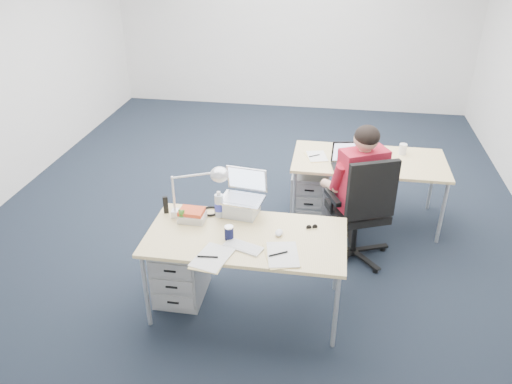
% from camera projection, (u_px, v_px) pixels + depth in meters
% --- Properties ---
extents(floor, '(7.00, 7.00, 0.00)m').
position_uv_depth(floor, '(261.00, 202.00, 5.93)').
color(floor, black).
rests_on(floor, ground).
extents(room, '(6.02, 7.02, 2.80)m').
position_uv_depth(room, '(262.00, 57.00, 5.11)').
color(room, silver).
rests_on(room, ground).
extents(desk_near, '(1.60, 0.80, 0.73)m').
position_uv_depth(desk_near, '(246.00, 240.00, 4.01)').
color(desk_near, '#DABF7D').
rests_on(desk_near, ground).
extents(desk_far, '(1.60, 0.80, 0.73)m').
position_uv_depth(desk_far, '(369.00, 163.00, 5.28)').
color(desk_far, '#DABF7D').
rests_on(desk_far, ground).
extents(office_chair, '(0.94, 0.94, 1.14)m').
position_uv_depth(office_chair, '(357.00, 229.00, 4.82)').
color(office_chair, black).
rests_on(office_chair, ground).
extents(seated_person, '(0.66, 0.82, 1.36)m').
position_uv_depth(seated_person, '(353.00, 188.00, 4.80)').
color(seated_person, '#AC182C').
rests_on(seated_person, ground).
extents(drawer_pedestal_near, '(0.40, 0.50, 0.55)m').
position_uv_depth(drawer_pedestal_near, '(181.00, 269.00, 4.35)').
color(drawer_pedestal_near, '#9A9D9F').
rests_on(drawer_pedestal_near, ground).
extents(drawer_pedestal_far, '(0.40, 0.50, 0.55)m').
position_uv_depth(drawer_pedestal_far, '(310.00, 193.00, 5.55)').
color(drawer_pedestal_far, '#9A9D9F').
rests_on(drawer_pedestal_far, ground).
extents(silver_laptop, '(0.39, 0.33, 0.38)m').
position_uv_depth(silver_laptop, '(242.00, 194.00, 4.20)').
color(silver_laptop, silver).
rests_on(silver_laptop, desk_near).
extents(wireless_keyboard, '(0.33, 0.22, 0.02)m').
position_uv_depth(wireless_keyboard, '(243.00, 247.00, 3.84)').
color(wireless_keyboard, white).
rests_on(wireless_keyboard, desk_near).
extents(computer_mouse, '(0.07, 0.10, 0.04)m').
position_uv_depth(computer_mouse, '(279.00, 233.00, 3.99)').
color(computer_mouse, white).
rests_on(computer_mouse, desk_near).
extents(headphones, '(0.20, 0.16, 0.03)m').
position_uv_depth(headphones, '(210.00, 211.00, 4.30)').
color(headphones, black).
rests_on(headphones, desk_near).
extents(can_koozie, '(0.09, 0.09, 0.12)m').
position_uv_depth(can_koozie, '(229.00, 233.00, 3.92)').
color(can_koozie, '#121539').
rests_on(can_koozie, desk_near).
extents(water_bottle, '(0.08, 0.08, 0.24)m').
position_uv_depth(water_bottle, '(219.00, 204.00, 4.20)').
color(water_bottle, silver).
rests_on(water_bottle, desk_near).
extents(bear_figurine, '(0.08, 0.07, 0.13)m').
position_uv_depth(bear_figurine, '(182.00, 216.00, 4.13)').
color(bear_figurine, '#2B751F').
rests_on(bear_figurine, desk_near).
extents(book_stack, '(0.26, 0.22, 0.10)m').
position_uv_depth(book_stack, '(192.00, 215.00, 4.17)').
color(book_stack, silver).
rests_on(book_stack, desk_near).
extents(cordless_phone, '(0.05, 0.04, 0.16)m').
position_uv_depth(cordless_phone, '(166.00, 205.00, 4.26)').
color(cordless_phone, black).
rests_on(cordless_phone, desk_near).
extents(papers_left, '(0.30, 0.37, 0.01)m').
position_uv_depth(papers_left, '(211.00, 258.00, 3.71)').
color(papers_left, '#E1C982').
rests_on(papers_left, desk_near).
extents(papers_right, '(0.30, 0.37, 0.01)m').
position_uv_depth(papers_right, '(281.00, 255.00, 3.75)').
color(papers_right, '#E1C982').
rests_on(papers_right, desk_near).
extents(sunglasses, '(0.11, 0.08, 0.02)m').
position_uv_depth(sunglasses, '(312.00, 227.00, 4.08)').
color(sunglasses, black).
rests_on(sunglasses, desk_near).
extents(desk_lamp, '(0.47, 0.22, 0.51)m').
position_uv_depth(desk_lamp, '(191.00, 191.00, 4.11)').
color(desk_lamp, silver).
rests_on(desk_lamp, desk_near).
extents(dark_laptop, '(0.43, 0.42, 0.27)m').
position_uv_depth(dark_laptop, '(352.00, 157.00, 4.99)').
color(dark_laptop, black).
rests_on(dark_laptop, desk_far).
extents(far_cup, '(0.09, 0.09, 0.11)m').
position_uv_depth(far_cup, '(403.00, 149.00, 5.35)').
color(far_cup, white).
rests_on(far_cup, desk_far).
extents(far_papers, '(0.26, 0.32, 0.01)m').
position_uv_depth(far_papers, '(316.00, 157.00, 5.31)').
color(far_papers, white).
rests_on(far_papers, desk_far).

